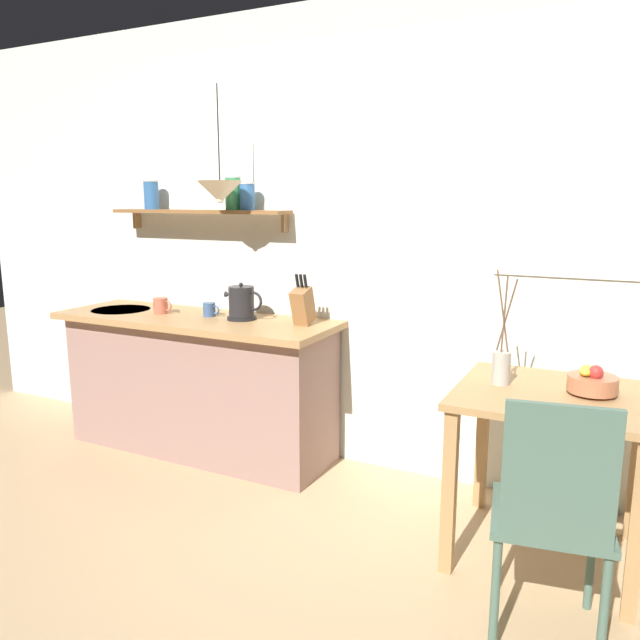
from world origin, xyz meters
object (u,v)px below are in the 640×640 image
(coffee_mug_by_sink, at_px, (161,306))
(coffee_mug_spare, at_px, (210,310))
(dining_table, at_px, (551,423))
(fruit_bowl, at_px, (592,382))
(knife_block, at_px, (303,305))
(dining_chair_near, at_px, (553,510))
(twig_vase, at_px, (501,364))
(pendant_lamp, at_px, (220,192))
(electric_kettle, at_px, (242,303))

(coffee_mug_by_sink, bearing_deg, coffee_mug_spare, 9.96)
(dining_table, bearing_deg, coffee_mug_spare, 171.67)
(fruit_bowl, bearing_deg, knife_block, 170.06)
(dining_chair_near, bearing_deg, fruit_bowl, 84.09)
(knife_block, bearing_deg, twig_vase, -13.84)
(fruit_bowl, height_order, coffee_mug_by_sink, coffee_mug_by_sink)
(twig_vase, xyz_separation_m, pendant_lamp, (-1.67, 0.20, 0.78))
(coffee_mug_spare, relative_size, pendant_lamp, 0.18)
(dining_table, height_order, knife_block, knife_block)
(fruit_bowl, xyz_separation_m, pendant_lamp, (-2.05, 0.18, 0.82))
(fruit_bowl, distance_m, twig_vase, 0.38)
(dining_table, height_order, electric_kettle, electric_kettle)
(dining_table, relative_size, pendant_lamp, 1.23)
(fruit_bowl, bearing_deg, twig_vase, -177.38)
(dining_table, distance_m, coffee_mug_by_sink, 2.43)
(fruit_bowl, height_order, twig_vase, twig_vase)
(fruit_bowl, relative_size, knife_block, 0.69)
(dining_chair_near, height_order, electric_kettle, electric_kettle)
(twig_vase, xyz_separation_m, knife_block, (-1.18, 0.29, 0.14))
(dining_chair_near, xyz_separation_m, knife_block, (-1.49, 0.92, 0.47))
(fruit_bowl, bearing_deg, dining_chair_near, -95.91)
(dining_chair_near, height_order, twig_vase, twig_vase)
(coffee_mug_spare, bearing_deg, coffee_mug_by_sink, -170.04)
(twig_vase, bearing_deg, electric_kettle, 169.99)
(coffee_mug_spare, xyz_separation_m, pendant_lamp, (0.16, -0.08, 0.72))
(dining_chair_near, bearing_deg, pendant_lamp, 157.25)
(dining_table, relative_size, coffee_mug_by_sink, 6.11)
(dining_table, relative_size, twig_vase, 1.57)
(electric_kettle, xyz_separation_m, knife_block, (0.41, 0.01, 0.02))
(twig_vase, height_order, pendant_lamp, pendant_lamp)
(dining_table, relative_size, fruit_bowl, 3.94)
(coffee_mug_spare, bearing_deg, dining_table, -8.33)
(twig_vase, height_order, coffee_mug_by_sink, twig_vase)
(dining_table, bearing_deg, pendant_lamp, 173.31)
(dining_table, distance_m, electric_kettle, 1.88)
(electric_kettle, bearing_deg, pendant_lamp, -131.22)
(coffee_mug_spare, height_order, pendant_lamp, pendant_lamp)
(electric_kettle, xyz_separation_m, coffee_mug_by_sink, (-0.57, -0.06, -0.05))
(dining_chair_near, bearing_deg, twig_vase, 116.29)
(dining_chair_near, relative_size, fruit_bowl, 4.59)
(fruit_bowl, bearing_deg, electric_kettle, 172.39)
(electric_kettle, relative_size, pendant_lamp, 0.39)
(knife_block, height_order, pendant_lamp, pendant_lamp)
(electric_kettle, bearing_deg, knife_block, 1.33)
(dining_chair_near, relative_size, knife_block, 3.17)
(electric_kettle, bearing_deg, dining_table, -9.56)
(knife_block, distance_m, pendant_lamp, 0.81)
(pendant_lamp, bearing_deg, electric_kettle, 48.78)
(dining_table, xyz_separation_m, pendant_lamp, (-1.90, 0.22, 1.01))
(dining_table, relative_size, knife_block, 2.71)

